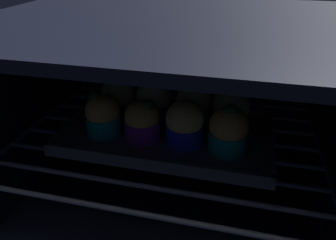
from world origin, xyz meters
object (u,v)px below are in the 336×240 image
muffin_row0_col3 (228,130)px  muffin_row1_col2 (193,105)px  baking_tray (168,132)px  muffin_row1_col3 (231,110)px  muffin_row1_col0 (119,98)px  muffin_row0_col0 (103,115)px  muffin_row0_col1 (142,121)px  muffin_row1_col1 (154,101)px  muffin_row0_col2 (185,124)px

muffin_row0_col3 → muffin_row1_col2: size_ratio=1.06×
baking_tray → muffin_row1_col3: (10.83, 3.74, 4.19)cm
muffin_row1_col0 → muffin_row1_col3: muffin_row1_col3 is taller
muffin_row1_col0 → muffin_row0_col0: bearing=-90.2°
muffin_row0_col1 → muffin_row1_col2: muffin_row1_col2 is taller
muffin_row0_col0 → muffin_row0_col1: bearing=-0.4°
muffin_row1_col0 → muffin_row0_col3: bearing=-20.3°
muffin_row0_col3 → muffin_row0_col0: bearing=178.6°
baking_tray → muffin_row0_col0: 12.26cm
muffin_row1_col2 → baking_tray: bearing=-136.7°
baking_tray → muffin_row1_col1: size_ratio=4.57×
muffin_row1_col2 → muffin_row0_col2: bearing=-91.7°
muffin_row0_col1 → muffin_row1_col0: size_ratio=0.97×
muffin_row1_col3 → muffin_row0_col2: bearing=-134.9°
muffin_row1_col2 → muffin_row0_col1: bearing=-136.3°
baking_tray → muffin_row0_col3: muffin_row0_col3 is taller
baking_tray → muffin_row0_col1: size_ratio=5.01×
muffin_row0_col1 → muffin_row1_col1: (0.02, 7.14, 0.50)cm
muffin_row0_col0 → muffin_row0_col2: bearing=0.4°
muffin_row1_col3 → muffin_row1_col2: bearing=-179.6°
muffin_row0_col2 → muffin_row1_col2: size_ratio=0.98×
muffin_row1_col1 → muffin_row0_col0: bearing=-136.1°
muffin_row0_col2 → muffin_row1_col0: size_ratio=1.02×
muffin_row0_col1 → muffin_row1_col1: 7.15cm
muffin_row1_col2 → muffin_row1_col3: same height
muffin_row0_col3 → muffin_row1_col1: (-14.68, 7.63, 0.06)cm
muffin_row0_col0 → muffin_row1_col2: same height
muffin_row0_col1 → muffin_row1_col0: muffin_row1_col0 is taller
baking_tray → muffin_row1_col0: size_ratio=4.84×
muffin_row0_col0 → muffin_row0_col3: (22.04, -0.55, 0.26)cm
muffin_row0_col0 → muffin_row1_col3: bearing=18.3°
muffin_row0_col0 → muffin_row1_col2: 16.60cm
baking_tray → muffin_row1_col3: muffin_row1_col3 is taller
muffin_row1_col3 → baking_tray: bearing=-161.0°
baking_tray → muffin_row0_col2: size_ratio=4.75×
muffin_row0_col3 → muffin_row0_col1: bearing=178.1°
muffin_row0_col1 → muffin_row1_col2: (7.61, 7.26, 0.43)cm
baking_tray → muffin_row0_col3: size_ratio=4.39×
baking_tray → muffin_row0_col0: muffin_row0_col0 is taller
baking_tray → muffin_row1_col0: 12.41cm
muffin_row1_col1 → muffin_row1_col2: muffin_row1_col1 is taller
muffin_row0_col2 → muffin_row0_col0: bearing=-179.6°
muffin_row1_col1 → muffin_row0_col1: bearing=-90.2°
muffin_row1_col1 → muffin_row1_col2: (7.59, 0.12, -0.07)cm
baking_tray → muffin_row1_col3: 12.20cm
muffin_row0_col1 → muffin_row0_col3: muffin_row0_col3 is taller
muffin_row0_col2 → muffin_row1_col3: bearing=45.1°
muffin_row0_col1 → muffin_row0_col3: bearing=-1.9°
muffin_row1_col1 → muffin_row1_col3: (14.50, 0.17, -0.15)cm
muffin_row0_col2 → muffin_row1_col3: size_ratio=0.99×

